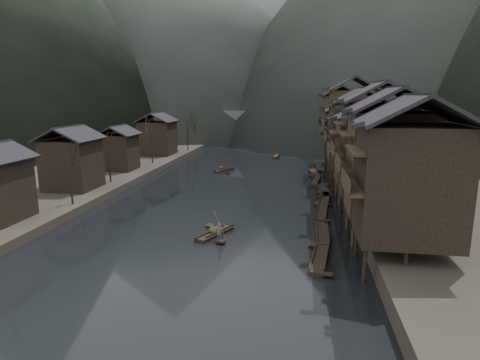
# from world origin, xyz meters

# --- Properties ---
(water) EXTENTS (300.00, 300.00, 0.00)m
(water) POSITION_xyz_m (0.00, 0.00, 0.00)
(water) COLOR black
(water) RESTS_ON ground
(right_bank) EXTENTS (40.00, 200.00, 1.80)m
(right_bank) POSITION_xyz_m (35.00, 40.00, 0.90)
(right_bank) COLOR #2D2823
(right_bank) RESTS_ON ground
(left_bank) EXTENTS (40.00, 200.00, 1.20)m
(left_bank) POSITION_xyz_m (-35.00, 40.00, 0.60)
(left_bank) COLOR #2D2823
(left_bank) RESTS_ON ground
(stilt_houses) EXTENTS (9.00, 67.60, 16.28)m
(stilt_houses) POSITION_xyz_m (17.28, 19.59, 8.93)
(stilt_houses) COLOR black
(stilt_houses) RESTS_ON ground
(left_houses) EXTENTS (8.10, 53.20, 8.73)m
(left_houses) POSITION_xyz_m (-20.50, 20.12, 5.66)
(left_houses) COLOR black
(left_houses) RESTS_ON left_bank
(bare_trees) EXTENTS (3.98, 73.93, 7.96)m
(bare_trees) POSITION_xyz_m (-17.00, 27.13, 6.79)
(bare_trees) COLOR black
(bare_trees) RESTS_ON left_bank
(moored_sampans) EXTENTS (3.32, 50.04, 0.47)m
(moored_sampans) POSITION_xyz_m (12.02, 15.52, 0.20)
(moored_sampans) COLOR black
(moored_sampans) RESTS_ON water
(midriver_boats) EXTENTS (10.39, 45.94, 0.45)m
(midriver_boats) POSITION_xyz_m (0.52, 51.68, 0.20)
(midriver_boats) COLOR black
(midriver_boats) RESTS_ON water
(stone_bridge) EXTENTS (40.00, 6.00, 9.00)m
(stone_bridge) POSITION_xyz_m (-0.00, 72.00, 5.11)
(stone_bridge) COLOR #4C4C4F
(stone_bridge) RESTS_ON ground
(hero_sampan) EXTENTS (3.02, 5.18, 0.44)m
(hero_sampan) POSITION_xyz_m (1.49, -2.46, 0.20)
(hero_sampan) COLOR black
(hero_sampan) RESTS_ON water
(cargo_heap) EXTENTS (1.17, 1.53, 0.70)m
(cargo_heap) POSITION_xyz_m (1.39, -2.24, 0.79)
(cargo_heap) COLOR black
(cargo_heap) RESTS_ON hero_sampan
(boatman) EXTENTS (0.66, 0.50, 1.62)m
(boatman) POSITION_xyz_m (2.26, -4.14, 1.25)
(boatman) COLOR #58585A
(boatman) RESTS_ON hero_sampan
(bamboo_pole) EXTENTS (0.98, 1.88, 3.88)m
(bamboo_pole) POSITION_xyz_m (2.46, -4.14, 3.99)
(bamboo_pole) COLOR #8C7A51
(bamboo_pole) RESTS_ON boatman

